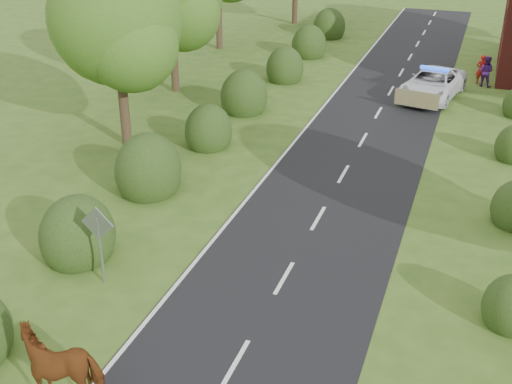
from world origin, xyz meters
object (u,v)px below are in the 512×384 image
at_px(road_sign, 99,234).
at_px(police_van, 433,84).
at_px(pedestrian_red, 481,69).
at_px(cow, 64,367).
at_px(pedestrian_purple, 486,71).

xyz_separation_m(road_sign, police_van, (7.27, 21.53, -0.88)).
height_order(road_sign, police_van, road_sign).
bearing_deg(pedestrian_red, cow, 52.34).
bearing_deg(cow, road_sign, -179.88).
bearing_deg(pedestrian_purple, road_sign, 83.87).
bearing_deg(pedestrian_red, police_van, 35.56).
relative_size(cow, pedestrian_purple, 1.29).
bearing_deg(road_sign, pedestrian_red, 69.21).
height_order(pedestrian_red, pedestrian_purple, pedestrian_purple).
height_order(police_van, pedestrian_red, police_van).
xyz_separation_m(police_van, pedestrian_purple, (2.63, 3.22, 0.11)).
distance_m(pedestrian_red, pedestrian_purple, 0.64).
bearing_deg(pedestrian_red, road_sign, 46.55).
height_order(cow, pedestrian_red, pedestrian_red).
height_order(cow, police_van, police_van).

